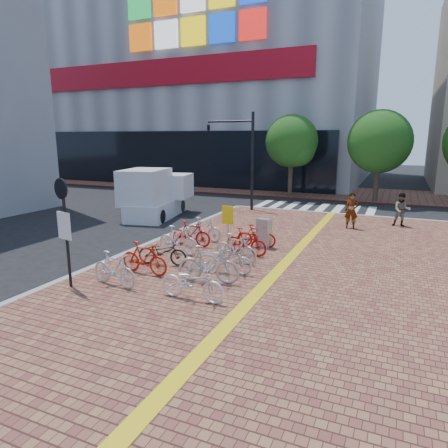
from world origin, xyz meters
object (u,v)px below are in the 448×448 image
at_px(pedestrian_b, 402,210).
at_px(yellow_sign, 228,219).
at_px(pedestrian_a, 352,211).
at_px(traffic_light_pole, 232,143).
at_px(bike_4, 191,234).
at_px(bike_10, 246,242).
at_px(bike_5, 204,229).
at_px(bike_6, 192,282).
at_px(notice_sign, 64,220).
at_px(bike_8, 225,259).
at_px(box_truck, 156,194).
at_px(bike_11, 257,236).
at_px(bike_9, 236,248).
at_px(utility_box, 264,233).
at_px(bike_1, 144,258).
at_px(bike_7, 209,264).
at_px(bike_0, 114,269).
at_px(bike_3, 178,240).
at_px(bike_2, 162,252).

relative_size(pedestrian_b, yellow_sign, 0.98).
xyz_separation_m(pedestrian_a, traffic_light_pole, (-7.48, 2.88, 3.12)).
relative_size(bike_4, bike_10, 1.00).
height_order(bike_5, bike_6, bike_5).
bearing_deg(traffic_light_pole, notice_sign, -86.91).
height_order(bike_5, pedestrian_a, pedestrian_a).
xyz_separation_m(bike_8, pedestrian_a, (2.98, 8.42, 0.40)).
bearing_deg(box_truck, bike_11, -29.46).
bearing_deg(bike_9, traffic_light_pole, 34.98).
relative_size(bike_8, yellow_sign, 1.07).
height_order(bike_8, utility_box, utility_box).
bearing_deg(bike_1, bike_4, 6.85).
xyz_separation_m(pedestrian_b, yellow_sign, (-6.35, -7.00, 0.34)).
xyz_separation_m(bike_5, bike_11, (2.39, -0.04, -0.04)).
relative_size(bike_7, pedestrian_a, 1.11).
bearing_deg(bike_11, bike_8, 173.65).
bearing_deg(utility_box, pedestrian_b, 51.73).
distance_m(bike_6, pedestrian_a, 11.18).
distance_m(bike_6, bike_9, 3.57).
distance_m(bike_10, pedestrian_a, 6.94).
distance_m(bike_5, bike_6, 6.33).
distance_m(bike_7, bike_11, 4.38).
distance_m(bike_8, bike_9, 1.20).
height_order(bike_0, yellow_sign, yellow_sign).
xyz_separation_m(bike_3, utility_box, (2.69, 2.20, 0.05)).
bearing_deg(bike_6, bike_7, 7.79).
distance_m(bike_8, notice_sign, 5.03).
bearing_deg(traffic_light_pole, bike_4, -77.77).
relative_size(bike_11, pedestrian_a, 0.89).
bearing_deg(box_truck, traffic_light_pole, 49.15).
xyz_separation_m(bike_4, box_truck, (-5.06, 5.17, 0.64)).
height_order(bike_2, bike_7, bike_7).
xyz_separation_m(bike_6, bike_11, (-0.16, 5.75, -0.04)).
bearing_deg(bike_6, bike_5, 24.06).
bearing_deg(bike_2, bike_10, -55.91).
distance_m(bike_0, bike_9, 4.34).
relative_size(bike_3, traffic_light_pole, 0.31).
height_order(bike_8, pedestrian_a, pedestrian_a).
distance_m(bike_6, bike_8, 2.38).
height_order(bike_0, bike_8, bike_0).
height_order(bike_1, bike_9, bike_1).
relative_size(bike_3, pedestrian_b, 1.08).
bearing_deg(bike_4, box_truck, 42.94).
relative_size(bike_3, yellow_sign, 1.06).
bearing_deg(bike_3, bike_11, -44.50).
relative_size(bike_5, bike_9, 0.99).
xyz_separation_m(bike_2, notice_sign, (-1.39, -2.91, 1.58)).
relative_size(bike_2, pedestrian_b, 1.06).
xyz_separation_m(bike_1, pedestrian_b, (7.56, 11.04, 0.30)).
relative_size(pedestrian_b, box_truck, 0.32).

